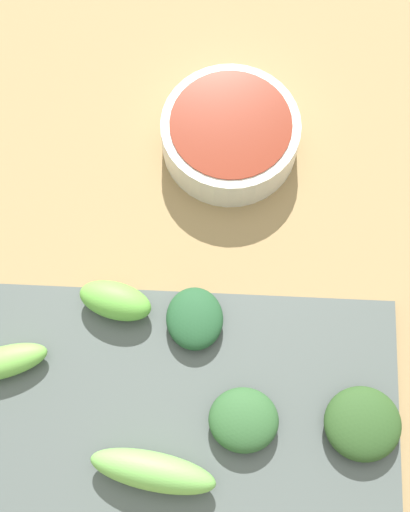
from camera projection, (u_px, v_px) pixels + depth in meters
name	position (u px, v px, depth m)	size (l,w,h in m)	color
tabletop	(208.00, 316.00, 0.68)	(2.10, 2.10, 0.02)	#97794F
sauce_bowl	(230.00, 134.00, 0.70)	(0.13, 0.13, 0.04)	silver
serving_plate	(177.00, 403.00, 0.63)	(0.19, 0.36, 0.01)	#48504D
broccoli_stalk_0	(115.00, 301.00, 0.64)	(0.03, 0.06, 0.03)	#66B343
broccoli_leafy_1	(363.00, 424.00, 0.61)	(0.06, 0.06, 0.02)	#2A4B21
broccoli_leafy_2	(244.00, 420.00, 0.61)	(0.05, 0.06, 0.02)	#2E592E
broccoli_stalk_3	(2.00, 363.00, 0.63)	(0.03, 0.08, 0.02)	#71B549
broccoli_stalk_4	(153.00, 471.00, 0.59)	(0.03, 0.10, 0.03)	#74BA53
broccoli_leafy_5	(195.00, 319.00, 0.64)	(0.05, 0.05, 0.02)	#214D2B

